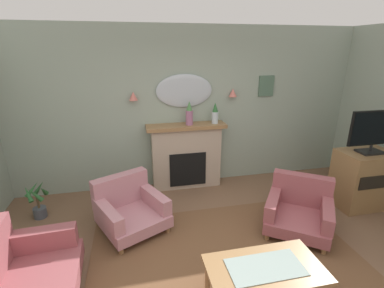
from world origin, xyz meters
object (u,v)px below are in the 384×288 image
(wall_sconce_right, at_px, (233,93))
(potted_plant_small_fern, at_px, (38,201))
(armchair_beside_couch, at_px, (129,208))
(tv_cabinet, at_px, (363,179))
(wall_mirror, at_px, (184,91))
(coffee_table, at_px, (265,272))
(fireplace, at_px, (186,157))
(mantel_vase_right, at_px, (215,114))
(mantel_vase_left, at_px, (189,114))
(wall_sconce_left, at_px, (133,96))
(tv_flatscreen, at_px, (375,131))
(framed_picture, at_px, (266,86))
(armchair_in_corner, at_px, (299,209))

(wall_sconce_right, bearing_deg, potted_plant_small_fern, -168.99)
(armchair_beside_couch, bearing_deg, tv_cabinet, -2.77)
(wall_mirror, distance_m, wall_sconce_right, 0.85)
(coffee_table, bearing_deg, fireplace, 95.33)
(mantel_vase_right, xyz_separation_m, tv_cabinet, (2.08, -1.20, -0.88))
(mantel_vase_left, xyz_separation_m, wall_sconce_right, (0.80, 0.12, 0.31))
(wall_sconce_left, bearing_deg, wall_sconce_right, 0.00)
(coffee_table, bearing_deg, wall_sconce_left, 112.08)
(mantel_vase_right, height_order, wall_mirror, wall_mirror)
(armchair_beside_couch, height_order, tv_cabinet, tv_cabinet)
(tv_flatscreen, bearing_deg, armchair_beside_couch, 176.90)
(mantel_vase_left, distance_m, coffee_table, 2.75)
(fireplace, bearing_deg, wall_sconce_right, 6.16)
(fireplace, relative_size, armchair_beside_couch, 1.25)
(tv_flatscreen, bearing_deg, mantel_vase_right, 149.68)
(framed_picture, xyz_separation_m, tv_flatscreen, (1.08, -1.40, -0.50))
(mantel_vase_right, height_order, tv_flatscreen, tv_flatscreen)
(wall_sconce_right, height_order, armchair_beside_couch, wall_sconce_right)
(tv_flatscreen, bearing_deg, wall_sconce_right, 142.31)
(wall_mirror, bearing_deg, potted_plant_small_fern, -163.98)
(wall_sconce_left, distance_m, coffee_table, 3.17)
(fireplace, height_order, coffee_table, fireplace)
(wall_sconce_right, bearing_deg, armchair_in_corner, -75.92)
(wall_mirror, distance_m, tv_cabinet, 3.18)
(tv_cabinet, bearing_deg, mantel_vase_left, 154.71)
(fireplace, xyz_separation_m, wall_sconce_right, (0.85, 0.09, 1.09))
(wall_sconce_right, relative_size, coffee_table, 0.13)
(wall_mirror, height_order, framed_picture, wall_mirror)
(mantel_vase_right, distance_m, tv_cabinet, 2.55)
(mantel_vase_left, height_order, tv_cabinet, mantel_vase_left)
(mantel_vase_left, xyz_separation_m, framed_picture, (1.45, 0.18, 0.40))
(framed_picture, distance_m, tv_flatscreen, 1.84)
(framed_picture, xyz_separation_m, potted_plant_small_fern, (-3.83, -0.68, -1.48))
(framed_picture, distance_m, coffee_table, 3.32)
(mantel_vase_left, bearing_deg, wall_sconce_right, 8.53)
(armchair_in_corner, height_order, armchair_beside_couch, same)
(mantel_vase_right, xyz_separation_m, wall_mirror, (-0.50, 0.17, 0.38))
(wall_sconce_left, height_order, wall_sconce_right, same)
(mantel_vase_right, height_order, armchair_beside_couch, mantel_vase_right)
(fireplace, distance_m, tv_flatscreen, 2.94)
(wall_mirror, bearing_deg, tv_flatscreen, -28.25)
(fireplace, relative_size, wall_mirror, 1.42)
(tv_cabinet, bearing_deg, wall_sconce_right, 142.74)
(potted_plant_small_fern, bearing_deg, mantel_vase_right, 9.99)
(framed_picture, xyz_separation_m, tv_cabinet, (1.08, -1.38, -1.30))
(fireplace, bearing_deg, tv_cabinet, -25.38)
(mantel_vase_left, distance_m, tv_flatscreen, 2.81)
(wall_sconce_left, height_order, potted_plant_small_fern, wall_sconce_left)
(mantel_vase_left, xyz_separation_m, mantel_vase_right, (0.45, -0.00, -0.01))
(wall_sconce_right, xyz_separation_m, armchair_beside_couch, (-1.86, -1.14, -1.35))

